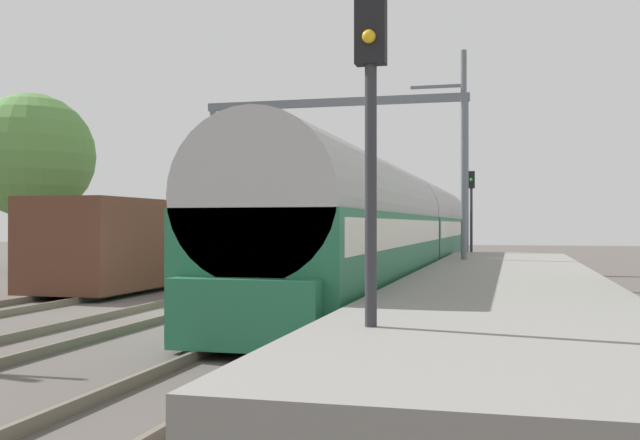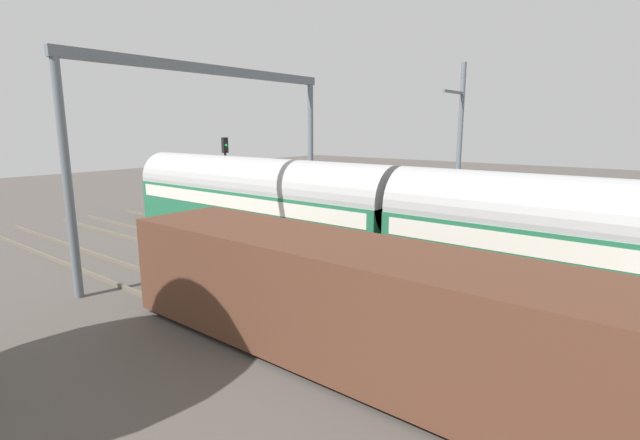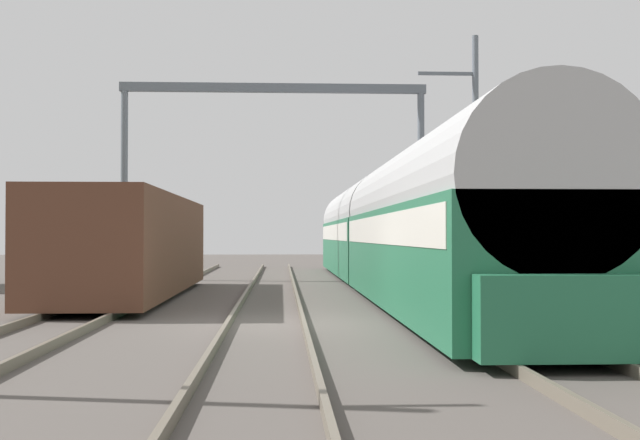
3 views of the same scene
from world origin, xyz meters
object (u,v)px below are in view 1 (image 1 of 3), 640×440
at_px(passenger_train, 399,228).
at_px(freight_car, 163,242).
at_px(person_crossing, 433,253).
at_px(railway_signal_far, 471,204).
at_px(railway_signal_near, 371,137).
at_px(catenary_gantry, 334,147).

distance_m(passenger_train, freight_car, 8.48).
relative_size(freight_car, person_crossing, 7.51).
relative_size(passenger_train, railway_signal_far, 6.75).
bearing_deg(railway_signal_far, railway_signal_near, -89.14).
bearing_deg(catenary_gantry, person_crossing, -48.19).
height_order(person_crossing, railway_signal_near, railway_signal_near).
height_order(railway_signal_far, catenary_gantry, catenary_gantry).
bearing_deg(passenger_train, railway_signal_near, -82.69).
bearing_deg(catenary_gantry, railway_signal_far, 47.98).
bearing_deg(railway_signal_near, catenary_gantry, 104.31).
relative_size(railway_signal_near, railway_signal_far, 1.00).
xyz_separation_m(passenger_train, catenary_gantry, (-3.94, 6.20, 3.64)).
bearing_deg(person_crossing, catenary_gantry, 83.73).
relative_size(passenger_train, freight_car, 2.53).
xyz_separation_m(freight_car, catenary_gantry, (3.94, 9.31, 4.14)).
height_order(passenger_train, railway_signal_near, railway_signal_near).
xyz_separation_m(person_crossing, railway_signal_near, (1.21, -19.06, 2.09)).
relative_size(passenger_train, person_crossing, 18.99).
bearing_deg(railway_signal_near, railway_signal_far, 90.86).
bearing_deg(catenary_gantry, freight_car, -112.94).
height_order(railway_signal_near, catenary_gantry, catenary_gantry).
distance_m(person_crossing, railway_signal_far, 12.42).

